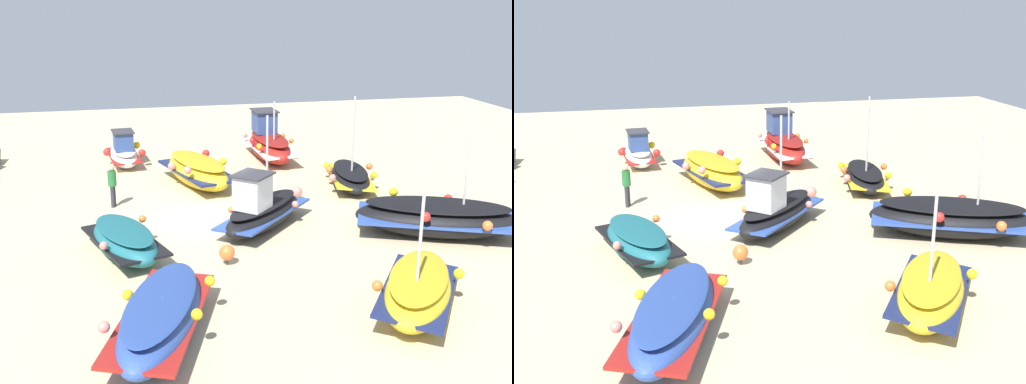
% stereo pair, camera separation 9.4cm
% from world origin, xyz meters
% --- Properties ---
extents(ground_plane, '(49.27, 49.27, 0.00)m').
position_xyz_m(ground_plane, '(0.00, 0.00, 0.00)').
color(ground_plane, '#C6B289').
extents(fishing_boat_0, '(5.22, 3.19, 1.16)m').
position_xyz_m(fishing_boat_0, '(-7.96, 2.36, 0.59)').
color(fishing_boat_0, '#2D4C9E').
rests_on(fishing_boat_0, ground_plane).
extents(fishing_boat_1, '(4.34, 4.16, 3.97)m').
position_xyz_m(fishing_boat_1, '(-1.34, -1.66, 0.67)').
color(fishing_boat_1, black).
rests_on(fishing_boat_1, ground_plane).
extents(fishing_boat_2, '(4.28, 5.90, 3.49)m').
position_xyz_m(fishing_boat_2, '(-3.22, -7.28, 0.63)').
color(fishing_boat_2, black).
rests_on(fishing_boat_2, ground_plane).
extents(fishing_boat_3, '(5.11, 3.06, 1.28)m').
position_xyz_m(fishing_boat_3, '(4.40, -0.20, 0.65)').
color(fishing_boat_3, gold).
rests_on(fishing_boat_3, ground_plane).
extents(fishing_boat_4, '(4.35, 2.52, 3.97)m').
position_xyz_m(fishing_boat_4, '(2.74, -6.48, 0.45)').
color(fishing_boat_4, black).
rests_on(fishing_boat_4, ground_plane).
extents(fishing_boat_5, '(4.31, 3.71, 3.32)m').
position_xyz_m(fishing_boat_5, '(-8.05, -4.16, 0.57)').
color(fishing_boat_5, gold).
rests_on(fishing_boat_5, ground_plane).
extents(fishing_boat_6, '(5.02, 2.12, 3.06)m').
position_xyz_m(fishing_boat_6, '(8.13, -4.28, 0.79)').
color(fishing_boat_6, maroon).
rests_on(fishing_boat_6, ground_plane).
extents(fishing_boat_7, '(3.86, 1.98, 1.70)m').
position_xyz_m(fishing_boat_7, '(8.76, 2.79, 0.56)').
color(fishing_boat_7, white).
rests_on(fishing_boat_7, ground_plane).
extents(fishing_boat_8, '(4.12, 2.73, 0.99)m').
position_xyz_m(fishing_boat_8, '(-2.75, 3.07, 0.52)').
color(fishing_boat_8, '#1E6670').
rests_on(fishing_boat_8, ground_plane).
extents(person_walking, '(0.32, 0.32, 1.65)m').
position_xyz_m(person_walking, '(2.26, 3.36, 0.95)').
color(person_walking, '#2D2D38').
rests_on(person_walking, ground_plane).
extents(mooring_buoy_0, '(0.47, 0.47, 0.63)m').
position_xyz_m(mooring_buoy_0, '(-4.11, 0.09, 0.39)').
color(mooring_buoy_0, '#3F3F42').
rests_on(mooring_buoy_0, ground_plane).
extents(mooring_buoy_1, '(0.46, 0.46, 0.58)m').
position_xyz_m(mooring_buoy_1, '(1.46, -3.75, 0.35)').
color(mooring_buoy_1, '#3F3F42').
rests_on(mooring_buoy_1, ground_plane).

